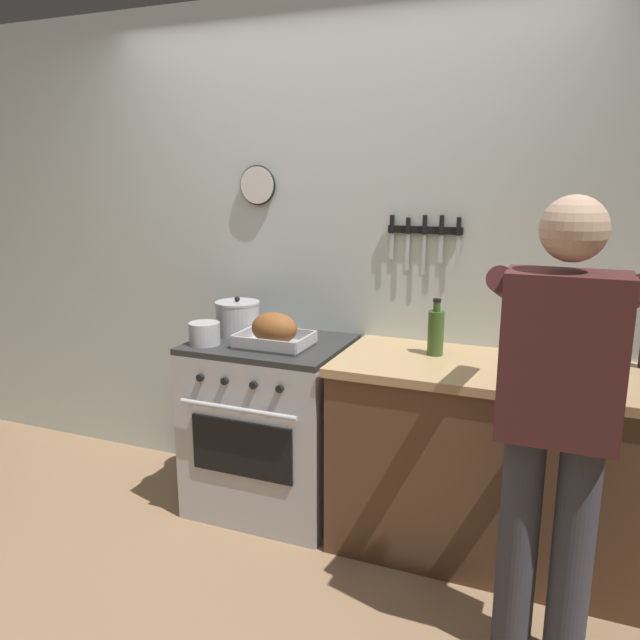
{
  "coord_description": "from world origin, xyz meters",
  "views": [
    {
      "loc": [
        1.17,
        -1.72,
        1.72
      ],
      "look_at": [
        0.11,
        0.85,
        1.07
      ],
      "focal_mm": 35.02,
      "sensor_mm": 36.0,
      "label": 1
    }
  ],
  "objects": [
    {
      "name": "saucepan",
      "position": [
        -0.49,
        0.82,
        0.95
      ],
      "size": [
        0.15,
        0.15,
        0.11
      ],
      "color": "#B7B7BC",
      "rests_on": "stove"
    },
    {
      "name": "cutting_board",
      "position": [
        1.13,
        0.86,
        0.91
      ],
      "size": [
        0.36,
        0.24,
        0.02
      ],
      "primitive_type": "cube",
      "color": "tan",
      "rests_on": "counter_block"
    },
    {
      "name": "bottle_dish_soap",
      "position": [
        1.29,
        1.24,
        1.0
      ],
      "size": [
        0.06,
        0.06,
        0.24
      ],
      "color": "#338CCC",
      "rests_on": "counter_block"
    },
    {
      "name": "wall_back",
      "position": [
        -0.0,
        1.35,
        1.3
      ],
      "size": [
        6.0,
        0.13,
        2.6
      ],
      "color": "silver",
      "rests_on": "ground"
    },
    {
      "name": "bottle_olive_oil",
      "position": [
        0.6,
        1.07,
        1.01
      ],
      "size": [
        0.07,
        0.07,
        0.27
      ],
      "color": "#385623",
      "rests_on": "counter_block"
    },
    {
      "name": "stove",
      "position": [
        -0.22,
        0.99,
        0.45
      ],
      "size": [
        0.76,
        0.67,
        0.9
      ],
      "color": "#BCBCC1",
      "rests_on": "ground"
    },
    {
      "name": "ground_plane",
      "position": [
        0.0,
        0.0,
        0.0
      ],
      "size": [
        8.0,
        8.0,
        0.0
      ],
      "primitive_type": "plane",
      "color": "#937251"
    },
    {
      "name": "stock_pot",
      "position": [
        -0.45,
        1.07,
        0.99
      ],
      "size": [
        0.23,
        0.23,
        0.2
      ],
      "color": "#B7B7BC",
      "rests_on": "stove"
    },
    {
      "name": "roasting_pan",
      "position": [
        -0.15,
        0.91,
        0.97
      ],
      "size": [
        0.35,
        0.26,
        0.17
      ],
      "color": "#B7B7BC",
      "rests_on": "stove"
    },
    {
      "name": "counter_block",
      "position": [
        1.2,
        0.99,
        0.45
      ],
      "size": [
        2.03,
        0.65,
        0.9
      ],
      "color": "brown",
      "rests_on": "ground"
    },
    {
      "name": "person_cook",
      "position": [
        1.16,
        0.4,
        0.95
      ],
      "size": [
        0.51,
        0.63,
        1.66
      ],
      "rotation": [
        0.0,
        0.0,
        1.36
      ],
      "color": "#383842",
      "rests_on": "ground"
    }
  ]
}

